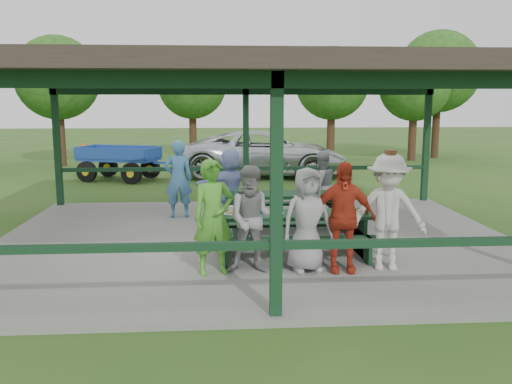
{
  "coord_description": "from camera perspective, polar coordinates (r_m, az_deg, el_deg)",
  "views": [
    {
      "loc": [
        -0.68,
        -10.24,
        2.77
      ],
      "look_at": [
        -0.01,
        -0.3,
        1.07
      ],
      "focal_mm": 38.0,
      "sensor_mm": 36.0,
      "label": 1
    }
  ],
  "objects": [
    {
      "name": "tree_left",
      "position": [
        26.75,
        -6.75,
        11.12
      ],
      "size": [
        3.3,
        3.3,
        5.15
      ],
      "color": "#311C13",
      "rests_on": "ground"
    },
    {
      "name": "spectator_grey",
      "position": [
        12.12,
        6.83,
        0.64
      ],
      "size": [
        0.93,
        0.85,
        1.56
      ],
      "primitive_type": "imported",
      "rotation": [
        0.0,
        0.0,
        3.56
      ],
      "color": "gray",
      "rests_on": "concrete_slab"
    },
    {
      "name": "contestant_grey_mid",
      "position": [
        8.49,
        5.42,
        -2.94
      ],
      "size": [
        0.89,
        0.68,
        1.64
      ],
      "primitive_type": "imported",
      "rotation": [
        0.0,
        0.0,
        0.21
      ],
      "color": "gray",
      "rests_on": "concrete_slab"
    },
    {
      "name": "concrete_slab",
      "position": [
        10.62,
        -0.04,
        -5.17
      ],
      "size": [
        10.0,
        8.0,
        0.1
      ],
      "primitive_type": "cube",
      "color": "slate",
      "rests_on": "ground"
    },
    {
      "name": "pavilion_structure",
      "position": [
        10.27,
        -0.04,
        11.89
      ],
      "size": [
        10.6,
        8.6,
        3.24
      ],
      "color": "black",
      "rests_on": "concrete_slab"
    },
    {
      "name": "picnic_table_far",
      "position": [
        11.34,
        3.34,
        -1.5
      ],
      "size": [
        2.62,
        1.39,
        0.75
      ],
      "color": "black",
      "rests_on": "concrete_slab"
    },
    {
      "name": "farm_trailer",
      "position": [
        19.48,
        -14.21,
        3.05
      ],
      "size": [
        3.62,
        2.28,
        1.27
      ],
      "rotation": [
        0.0,
        0.0,
        -0.33
      ],
      "color": "navy",
      "rests_on": "ground"
    },
    {
      "name": "picnic_table_near",
      "position": [
        9.39,
        4.0,
        -3.85
      ],
      "size": [
        2.69,
        1.39,
        0.75
      ],
      "color": "black",
      "rests_on": "concrete_slab"
    },
    {
      "name": "contestant_white_fedora",
      "position": [
        8.77,
        13.72,
        -2.06
      ],
      "size": [
        1.3,
        0.9,
        1.9
      ],
      "rotation": [
        0.0,
        0.0,
        -0.19
      ],
      "color": "beige",
      "rests_on": "concrete_slab"
    },
    {
      "name": "tree_far_left",
      "position": [
        24.32,
        -20.18,
        11.18
      ],
      "size": [
        3.46,
        3.46,
        5.41
      ],
      "color": "#311C13",
      "rests_on": "ground"
    },
    {
      "name": "tree_right",
      "position": [
        26.08,
        16.36,
        10.66
      ],
      "size": [
        3.22,
        3.22,
        5.03
      ],
      "color": "#311C13",
      "rests_on": "ground"
    },
    {
      "name": "contestant_red",
      "position": [
        8.53,
        9.06,
        -2.63
      ],
      "size": [
        1.05,
        0.5,
        1.74
      ],
      "primitive_type": "imported",
      "rotation": [
        0.0,
        0.0,
        -0.07
      ],
      "color": "#B2301C",
      "rests_on": "concrete_slab"
    },
    {
      "name": "spectator_blue",
      "position": [
        12.5,
        -8.2,
        1.39
      ],
      "size": [
        0.7,
        0.51,
        1.78
      ],
      "primitive_type": "imported",
      "rotation": [
        0.0,
        0.0,
        3.28
      ],
      "color": "teal",
      "rests_on": "concrete_slab"
    },
    {
      "name": "contestant_green",
      "position": [
        8.33,
        -4.51,
        -2.68
      ],
      "size": [
        0.75,
        0.61,
        1.78
      ],
      "primitive_type": "imported",
      "rotation": [
        0.0,
        0.0,
        0.33
      ],
      "color": "#4CA12C",
      "rests_on": "concrete_slab"
    },
    {
      "name": "ground",
      "position": [
        10.63,
        -0.04,
        -5.43
      ],
      "size": [
        90.0,
        90.0,
        0.0
      ],
      "primitive_type": "plane",
      "color": "#2C571B",
      "rests_on": "ground"
    },
    {
      "name": "spectator_lblue",
      "position": [
        11.91,
        -2.74,
        0.71
      ],
      "size": [
        1.58,
        1.05,
        1.63
      ],
      "primitive_type": "imported",
      "rotation": [
        0.0,
        0.0,
        3.55
      ],
      "color": "#8B9FD7",
      "rests_on": "concrete_slab"
    },
    {
      "name": "table_setting",
      "position": [
        9.33,
        3.88,
        -2.02
      ],
      "size": [
        2.47,
        0.45,
        0.1
      ],
      "color": "white",
      "rests_on": "picnic_table_near"
    },
    {
      "name": "tree_far_right",
      "position": [
        27.67,
        18.69,
        11.89
      ],
      "size": [
        3.87,
        3.87,
        6.04
      ],
      "color": "#311C13",
      "rests_on": "ground"
    },
    {
      "name": "contestant_grey_left",
      "position": [
        8.38,
        -0.31,
        -2.93
      ],
      "size": [
        0.86,
        0.69,
        1.68
      ],
      "primitive_type": "imported",
      "rotation": [
        0.0,
        0.0,
        -0.07
      ],
      "color": "gray",
      "rests_on": "concrete_slab"
    },
    {
      "name": "tree_mid",
      "position": [
        25.3,
        7.99,
        11.23
      ],
      "size": [
        3.32,
        3.32,
        5.18
      ],
      "color": "#311C13",
      "rests_on": "ground"
    },
    {
      "name": "pickup_truck",
      "position": [
        19.95,
        0.84,
        4.09
      ],
      "size": [
        6.24,
        3.36,
        1.66
      ],
      "primitive_type": "imported",
      "rotation": [
        0.0,
        0.0,
        1.47
      ],
      "color": "silver",
      "rests_on": "ground"
    }
  ]
}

